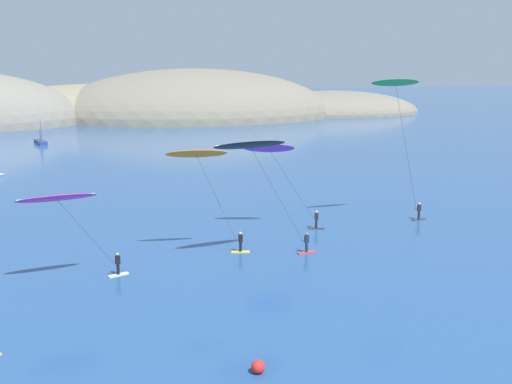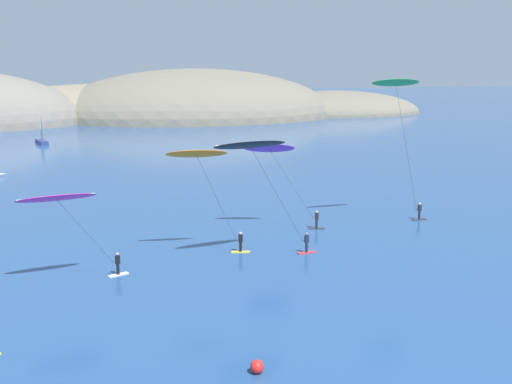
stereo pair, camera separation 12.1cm
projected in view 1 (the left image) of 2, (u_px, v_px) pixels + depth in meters
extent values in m
ellipsoid|color=#6B6656|center=(331.00, 113.00, 183.19)|extent=(52.12, 32.37, 12.77)
ellipsoid|color=#6B6656|center=(194.00, 116.00, 173.06)|extent=(76.90, 55.28, 25.51)
ellipsoid|color=#7A705B|center=(105.00, 118.00, 169.72)|extent=(82.18, 37.98, 17.80)
cube|color=navy|center=(41.00, 142.00, 117.25)|extent=(2.73, 5.00, 0.70)
cone|color=navy|center=(38.00, 141.00, 119.27)|extent=(1.26, 2.26, 0.67)
cylinder|color=#B2B2B7|center=(39.00, 126.00, 116.92)|extent=(0.12, 0.12, 5.00)
pyramid|color=white|center=(40.00, 128.00, 116.20)|extent=(0.60, 1.75, 4.25)
cylinder|color=#A5A5AD|center=(41.00, 139.00, 116.62)|extent=(0.60, 1.75, 0.08)
cube|color=#2D2D33|center=(419.00, 219.00, 62.36)|extent=(1.54, 0.63, 0.08)
cylinder|color=black|center=(419.00, 215.00, 62.27)|extent=(0.22, 0.22, 0.80)
cube|color=black|center=(419.00, 208.00, 62.13)|extent=(0.35, 0.22, 0.60)
sphere|color=beige|center=(419.00, 204.00, 62.04)|extent=(0.22, 0.22, 0.22)
cylinder|color=black|center=(416.00, 209.00, 62.05)|extent=(0.07, 0.55, 0.04)
ellipsoid|color=green|center=(395.00, 83.00, 58.75)|extent=(4.92, 1.49, 0.87)
cylinder|color=#D660B7|center=(396.00, 82.00, 58.74)|extent=(4.62, 0.41, 0.16)
cylinder|color=#333338|center=(406.00, 148.00, 60.41)|extent=(2.85, 0.18, 12.06)
cube|color=#2D2D33|center=(316.00, 228.00, 59.05)|extent=(1.55, 0.79, 0.08)
cylinder|color=black|center=(316.00, 224.00, 58.96)|extent=(0.22, 0.22, 0.80)
cube|color=black|center=(316.00, 216.00, 58.82)|extent=(0.38, 0.28, 0.60)
sphere|color=beige|center=(317.00, 212.00, 58.73)|extent=(0.22, 0.22, 0.22)
cylinder|color=black|center=(313.00, 218.00, 58.84)|extent=(0.17, 0.54, 0.04)
ellipsoid|color=purple|center=(269.00, 148.00, 57.53)|extent=(4.77, 2.44, 1.05)
cylinder|color=#7ACC42|center=(269.00, 148.00, 57.52)|extent=(4.25, 1.21, 0.16)
cylinder|color=#333338|center=(291.00, 184.00, 58.20)|extent=(3.93, 1.00, 6.33)
cube|color=silver|center=(118.00, 275.00, 46.36)|extent=(1.53, 0.98, 0.08)
cylinder|color=black|center=(118.00, 269.00, 46.27)|extent=(0.22, 0.22, 0.80)
cube|color=black|center=(118.00, 260.00, 46.12)|extent=(0.37, 0.27, 0.60)
sphere|color=tan|center=(117.00, 254.00, 46.04)|extent=(0.22, 0.22, 0.22)
cylinder|color=black|center=(113.00, 262.00, 46.00)|extent=(0.15, 0.55, 0.04)
ellipsoid|color=#D62D9E|center=(57.00, 198.00, 43.42)|extent=(5.59, 2.41, 0.79)
cylinder|color=#28D160|center=(56.00, 197.00, 43.41)|extent=(5.09, 1.23, 0.16)
cylinder|color=#333338|center=(86.00, 232.00, 44.72)|extent=(3.56, 0.78, 4.96)
cube|color=red|center=(306.00, 253.00, 51.69)|extent=(1.54, 0.62, 0.08)
cylinder|color=#192338|center=(307.00, 247.00, 51.60)|extent=(0.22, 0.22, 0.80)
cube|color=#192338|center=(307.00, 239.00, 51.45)|extent=(0.37, 0.27, 0.60)
sphere|color=#9E7051|center=(307.00, 234.00, 51.37)|extent=(0.22, 0.22, 0.22)
cylinder|color=black|center=(303.00, 241.00, 51.33)|extent=(0.16, 0.55, 0.04)
ellipsoid|color=black|center=(250.00, 145.00, 47.67)|extent=(6.07, 2.71, 0.87)
cylinder|color=white|center=(250.00, 144.00, 47.66)|extent=(5.50, 1.33, 0.16)
cylinder|color=#333338|center=(277.00, 195.00, 49.51)|extent=(4.60, 1.02, 7.93)
cube|color=yellow|center=(241.00, 252.00, 51.86)|extent=(1.55, 0.69, 0.08)
cylinder|color=black|center=(241.00, 247.00, 51.77)|extent=(0.22, 0.22, 0.80)
cube|color=black|center=(241.00, 238.00, 51.63)|extent=(0.36, 0.23, 0.60)
sphere|color=beige|center=(240.00, 233.00, 51.54)|extent=(0.22, 0.22, 0.22)
cylinder|color=black|center=(236.00, 240.00, 51.60)|extent=(0.09, 0.55, 0.04)
ellipsoid|color=orange|center=(196.00, 154.00, 49.67)|extent=(4.90, 1.45, 0.86)
cylinder|color=#0F7FE5|center=(196.00, 153.00, 49.66)|extent=(4.59, 0.55, 0.16)
cylinder|color=#333338|center=(217.00, 198.00, 50.65)|extent=(3.07, 0.29, 7.00)
sphere|color=red|center=(258.00, 367.00, 31.90)|extent=(0.70, 0.70, 0.70)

